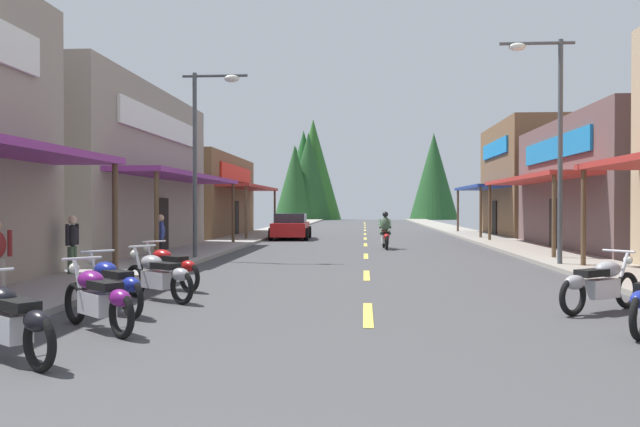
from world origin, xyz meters
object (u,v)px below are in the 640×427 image
(motorcycle_parked_left_4, at_px, (168,267))
(motorcycle_parked_left_1, at_px, (98,297))
(motorcycle_parked_right_3, at_px, (600,283))
(pedestrian_by_shop, at_px, (161,237))
(streetlamp_right, at_px, (549,121))
(rider_cruising_lead, at_px, (385,233))
(pedestrian_waiting, at_px, (72,242))
(motorcycle_parked_left_0, at_px, (9,320))
(parked_car_curbside, at_px, (291,227))
(motorcycle_parked_left_2, at_px, (112,285))
(motorcycle_parked_left_3, at_px, (159,275))
(streetlamp_left, at_px, (205,138))

(motorcycle_parked_left_4, bearing_deg, motorcycle_parked_left_1, 131.67)
(motorcycle_parked_right_3, bearing_deg, pedestrian_by_shop, 106.84)
(streetlamp_right, relative_size, rider_cruising_lead, 3.10)
(pedestrian_waiting, bearing_deg, streetlamp_right, -160.67)
(motorcycle_parked_right_3, height_order, rider_cruising_lead, rider_cruising_lead)
(motorcycle_parked_left_4, bearing_deg, motorcycle_parked_left_0, 127.80)
(motorcycle_parked_left_0, bearing_deg, rider_cruising_lead, -68.51)
(parked_car_curbside, bearing_deg, motorcycle_parked_left_2, 177.50)
(motorcycle_parked_left_0, distance_m, pedestrian_waiting, 8.95)
(motorcycle_parked_left_3, bearing_deg, motorcycle_parked_left_4, -42.28)
(motorcycle_parked_left_0, height_order, parked_car_curbside, parked_car_curbside)
(motorcycle_parked_left_1, xyz_separation_m, motorcycle_parked_left_4, (-0.38, 4.54, 0.00))
(streetlamp_left, distance_m, pedestrian_by_shop, 3.82)
(motorcycle_parked_left_2, height_order, motorcycle_parked_left_3, same)
(motorcycle_parked_right_3, xyz_separation_m, motorcycle_parked_left_4, (-8.18, 2.35, 0.00))
(motorcycle_parked_left_1, bearing_deg, motorcycle_parked_left_0, 123.36)
(motorcycle_parked_left_4, bearing_deg, rider_cruising_lead, -73.78)
(motorcycle_parked_right_3, bearing_deg, streetlamp_left, 97.69)
(motorcycle_parked_left_1, height_order, rider_cruising_lead, rider_cruising_lead)
(pedestrian_by_shop, bearing_deg, rider_cruising_lead, -157.90)
(motorcycle_parked_right_3, xyz_separation_m, motorcycle_parked_left_2, (-8.20, -0.72, 0.00))
(motorcycle_parked_left_1, xyz_separation_m, parked_car_curbside, (-0.13, 25.44, 0.20))
(motorcycle_parked_left_2, bearing_deg, rider_cruising_lead, -64.83)
(motorcycle_parked_left_2, bearing_deg, motorcycle_parked_right_3, -132.63)
(streetlamp_right, relative_size, pedestrian_waiting, 4.23)
(motorcycle_parked_right_3, height_order, motorcycle_parked_left_4, same)
(streetlamp_left, bearing_deg, pedestrian_waiting, -111.18)
(motorcycle_parked_left_0, height_order, rider_cruising_lead, rider_cruising_lead)
(motorcycle_parked_left_1, height_order, motorcycle_parked_left_2, same)
(motorcycle_parked_left_1, relative_size, rider_cruising_lead, 0.77)
(streetlamp_right, distance_m, motorcycle_parked_left_1, 14.18)
(motorcycle_parked_left_2, distance_m, motorcycle_parked_left_4, 3.07)
(motorcycle_parked_left_4, bearing_deg, streetlamp_left, -44.98)
(streetlamp_right, bearing_deg, motorcycle_parked_right_3, -99.90)
(motorcycle_parked_right_3, distance_m, motorcycle_parked_left_2, 8.23)
(motorcycle_parked_left_3, bearing_deg, streetlamp_right, -105.29)
(streetlamp_left, bearing_deg, motorcycle_parked_left_3, -81.44)
(motorcycle_parked_left_4, relative_size, pedestrian_by_shop, 1.14)
(streetlamp_right, height_order, rider_cruising_lead, streetlamp_right)
(motorcycle_parked_left_4, xyz_separation_m, parked_car_curbside, (0.24, 20.90, 0.20))
(streetlamp_left, distance_m, motorcycle_parked_left_3, 9.61)
(motorcycle_parked_left_4, bearing_deg, pedestrian_waiting, 3.88)
(motorcycle_parked_left_0, relative_size, motorcycle_parked_left_1, 1.09)
(streetlamp_right, xyz_separation_m, pedestrian_by_shop, (-11.42, -0.35, -3.40))
(streetlamp_left, relative_size, motorcycle_parked_left_4, 3.48)
(pedestrian_by_shop, distance_m, pedestrian_waiting, 3.44)
(motorcycle_parked_left_3, xyz_separation_m, parked_car_curbside, (-0.06, 22.49, 0.20))
(motorcycle_parked_left_3, distance_m, pedestrian_by_shop, 7.16)
(streetlamp_right, distance_m, motorcycle_parked_left_0, 15.70)
(motorcycle_parked_left_0, relative_size, parked_car_curbside, 0.41)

